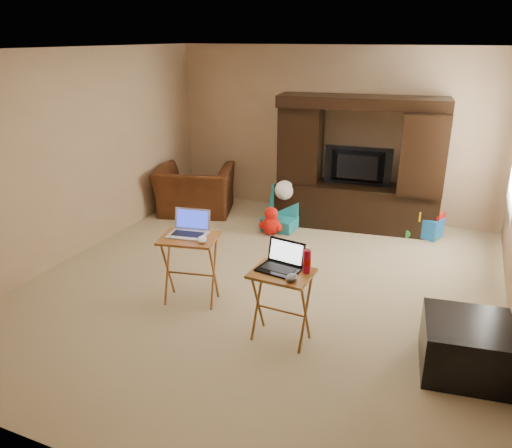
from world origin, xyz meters
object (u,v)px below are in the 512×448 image
at_px(television, 357,167).
at_px(laptop_left, 187,225).
at_px(recliner, 195,190).
at_px(push_toy, 422,222).
at_px(child_rocker, 281,209).
at_px(plush_toy, 271,221).
at_px(ottoman, 467,347).
at_px(mouse_right, 291,278).
at_px(water_bottle, 307,262).
at_px(tray_table_right, 281,306).
at_px(mouse_left, 202,240).
at_px(entertainment_center, 358,164).
at_px(tray_table_left, 190,270).
at_px(laptop_right, 279,258).

relative_size(television, laptop_left, 2.49).
distance_m(recliner, push_toy, 3.39).
relative_size(child_rocker, plush_toy, 1.51).
bearing_deg(ottoman, television, 118.73).
bearing_deg(laptop_left, mouse_right, -28.79).
xyz_separation_m(child_rocker, mouse_right, (1.12, -2.75, 0.41)).
distance_m(television, mouse_right, 3.24).
relative_size(child_rocker, ottoman, 0.86).
bearing_deg(laptop_left, recliner, 109.08).
relative_size(television, water_bottle, 4.49).
bearing_deg(tray_table_right, mouse_left, 169.09).
xyz_separation_m(entertainment_center, television, (0.00, -0.04, -0.04)).
xyz_separation_m(entertainment_center, tray_table_right, (0.04, -3.15, -0.59)).
distance_m(entertainment_center, tray_table_left, 3.10).
bearing_deg(mouse_left, ottoman, -1.07).
distance_m(entertainment_center, laptop_right, 3.14).
relative_size(recliner, tray_table_right, 1.65).
bearing_deg(child_rocker, tray_table_right, -66.35).
relative_size(child_rocker, mouse_left, 4.10).
xyz_separation_m(television, tray_table_right, (0.04, -3.11, -0.55)).
xyz_separation_m(child_rocker, plush_toy, (-0.04, -0.25, -0.10)).
xyz_separation_m(laptop_left, laptop_right, (1.10, -0.30, -0.04)).
bearing_deg(ottoman, tray_table_left, 177.51).
distance_m(tray_table_left, laptop_left, 0.48).
bearing_deg(plush_toy, laptop_right, -67.06).
relative_size(plush_toy, mouse_right, 2.89).
bearing_deg(tray_table_left, push_toy, 42.97).
bearing_deg(television, child_rocker, 21.26).
height_order(entertainment_center, recliner, entertainment_center).
relative_size(tray_table_right, laptop_left, 1.80).
bearing_deg(television, plush_toy, 30.84).
height_order(recliner, tray_table_left, recliner).
height_order(push_toy, laptop_left, laptop_left).
relative_size(television, push_toy, 1.74).
distance_m(child_rocker, push_toy, 1.97).
relative_size(plush_toy, push_toy, 0.74).
height_order(tray_table_left, laptop_right, laptop_right).
bearing_deg(tray_table_left, child_rocker, 75.40).
height_order(plush_toy, mouse_right, mouse_right).
xyz_separation_m(child_rocker, mouse_left, (0.08, -2.41, 0.45)).
bearing_deg(tray_table_left, plush_toy, 76.30).
relative_size(tray_table_left, laptop_left, 1.91).
distance_m(recliner, child_rocker, 1.47).
relative_size(ottoman, mouse_left, 4.75).
relative_size(recliner, laptop_left, 2.98).
bearing_deg(laptop_right, plush_toy, 121.51).
height_order(television, tray_table_right, television).
bearing_deg(laptop_right, child_rocker, 118.64).
height_order(laptop_left, mouse_left, laptop_left).
bearing_deg(television, mouse_left, 67.85).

